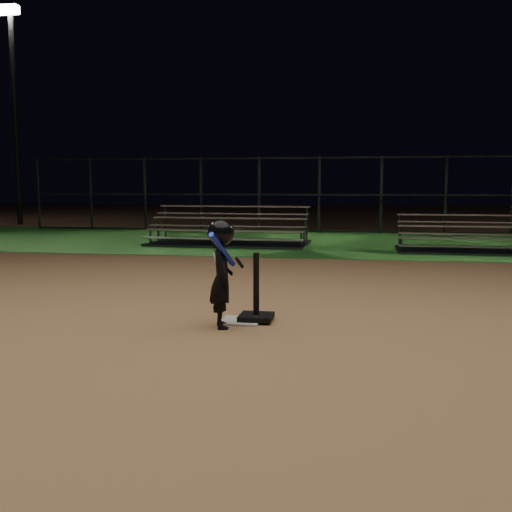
{
  "coord_description": "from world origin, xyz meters",
  "views": [
    {
      "loc": [
        1.33,
        -6.59,
        1.58
      ],
      "look_at": [
        0.0,
        1.0,
        0.65
      ],
      "focal_mm": 41.56,
      "sensor_mm": 36.0,
      "label": 1
    }
  ],
  "objects_px": {
    "bleacher_left": "(229,237)",
    "bleacher_right": "(474,244)",
    "home_plate": "(241,321)",
    "light_pole_left": "(13,97)",
    "batting_tee": "(256,307)",
    "child_batter": "(221,271)"
  },
  "relations": [
    {
      "from": "bleacher_left",
      "to": "light_pole_left",
      "type": "distance_m",
      "value": 12.68
    },
    {
      "from": "bleacher_right",
      "to": "light_pole_left",
      "type": "height_order",
      "value": "light_pole_left"
    },
    {
      "from": "home_plate",
      "to": "child_batter",
      "type": "height_order",
      "value": "child_batter"
    },
    {
      "from": "home_plate",
      "to": "batting_tee",
      "type": "relative_size",
      "value": 0.58
    },
    {
      "from": "batting_tee",
      "to": "light_pole_left",
      "type": "xyz_separation_m",
      "value": [
        -12.17,
        14.89,
        4.78
      ]
    },
    {
      "from": "home_plate",
      "to": "batting_tee",
      "type": "height_order",
      "value": "batting_tee"
    },
    {
      "from": "batting_tee",
      "to": "bleacher_right",
      "type": "xyz_separation_m",
      "value": [
        3.83,
        7.92,
        0.01
      ]
    },
    {
      "from": "bleacher_left",
      "to": "bleacher_right",
      "type": "relative_size",
      "value": 1.18
    },
    {
      "from": "bleacher_right",
      "to": "light_pole_left",
      "type": "distance_m",
      "value": 18.1
    },
    {
      "from": "light_pole_left",
      "to": "bleacher_right",
      "type": "bearing_deg",
      "value": -23.55
    },
    {
      "from": "batting_tee",
      "to": "bleacher_left",
      "type": "height_order",
      "value": "bleacher_left"
    },
    {
      "from": "bleacher_left",
      "to": "light_pole_left",
      "type": "bearing_deg",
      "value": 149.28
    },
    {
      "from": "bleacher_left",
      "to": "light_pole_left",
      "type": "height_order",
      "value": "light_pole_left"
    },
    {
      "from": "light_pole_left",
      "to": "child_batter",
      "type": "bearing_deg",
      "value": -52.16
    },
    {
      "from": "home_plate",
      "to": "light_pole_left",
      "type": "height_order",
      "value": "light_pole_left"
    },
    {
      "from": "light_pole_left",
      "to": "batting_tee",
      "type": "bearing_deg",
      "value": -50.74
    },
    {
      "from": "batting_tee",
      "to": "light_pole_left",
      "type": "distance_m",
      "value": 19.82
    },
    {
      "from": "child_batter",
      "to": "home_plate",
      "type": "bearing_deg",
      "value": -48.31
    },
    {
      "from": "batting_tee",
      "to": "child_batter",
      "type": "bearing_deg",
      "value": -133.19
    },
    {
      "from": "batting_tee",
      "to": "child_batter",
      "type": "xyz_separation_m",
      "value": [
        -0.33,
        -0.35,
        0.47
      ]
    },
    {
      "from": "bleacher_right",
      "to": "light_pole_left",
      "type": "bearing_deg",
      "value": 157.4
    },
    {
      "from": "batting_tee",
      "to": "bleacher_right",
      "type": "distance_m",
      "value": 8.79
    }
  ]
}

